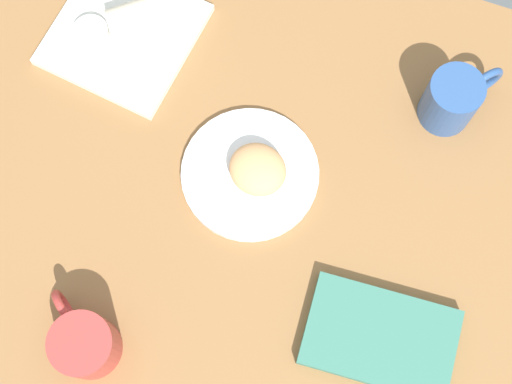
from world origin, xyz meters
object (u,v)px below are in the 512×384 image
Objects in this scene: book_stack at (380,337)px; second_mug at (84,343)px; scone_pastry at (258,169)px; sauce_cup at (91,33)px; coffee_mug at (453,99)px; round_plate at (250,174)px; square_plate at (124,35)px; breakfast_wrap at (144,19)px.

second_mug is (39.52, 15.30, 3.30)cm from book_stack.
scone_pastry is 0.40× the size of book_stack.
scone_pastry is 0.73× the size of second_mug.
book_stack is 42.50cm from second_mug.
sauce_cup is 0.49× the size of coffee_mug.
round_plate is at bearing 157.68° from sauce_cup.
square_plate is at bearing 5.48° from coffee_mug.
breakfast_wrap is at bearing -34.27° from scone_pastry.
breakfast_wrap is 0.95× the size of coffee_mug.
breakfast_wrap is (-7.77, -4.37, 2.00)cm from sauce_cup.
sauce_cup is at bearing -27.51° from book_stack.
scone_pastry is at bearing 158.75° from sauce_cup.
second_mug is (14.34, 32.78, 0.94)cm from scone_pastry.
sauce_cup is at bearing -21.25° from scone_pastry.
second_mug is (-10.93, 50.00, -0.24)cm from breakfast_wrap.
breakfast_wrap reaches higher than sauce_cup.
scone_pastry reaches higher than book_stack.
sauce_cup reaches higher than book_stack.
second_mug reaches higher than book_stack.
coffee_mug is at bearing -174.52° from square_plate.
round_plate is at bearing -33.20° from book_stack.
square_plate is 63.07cm from book_stack.
book_stack is at bearing 152.49° from sauce_cup.
round_plate is at bearing -165.73° from breakfast_wrap.
sauce_cup is (33.04, -12.85, -0.82)cm from scone_pastry.
square_plate is (27.55, -15.51, 0.10)cm from round_plate.
round_plate is 3.71× the size of sauce_cup.
coffee_mug is (-57.68, -7.55, 2.28)cm from sauce_cup.
round_plate is 2.40× the size of scone_pastry.
sauce_cup is at bearing 29.35° from square_plate.
second_mug is (-14.38, 48.05, 3.75)cm from square_plate.
coffee_mug is at bearing -172.54° from sauce_cup.
square_plate is 50.30cm from second_mug.
coffee_mug is at bearing -126.25° from second_mug.
second_mug reaches higher than sauce_cup.
scone_pastry is 0.81× the size of breakfast_wrap.
coffee_mug is (-24.65, -20.40, 1.46)cm from scone_pastry.
scone_pastry is 0.77× the size of coffee_mug.
second_mug reaches higher than square_plate.
square_plate is 5.34cm from sauce_cup.
sauce_cup is 58.22cm from coffee_mug.
coffee_mug reaches higher than sauce_cup.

